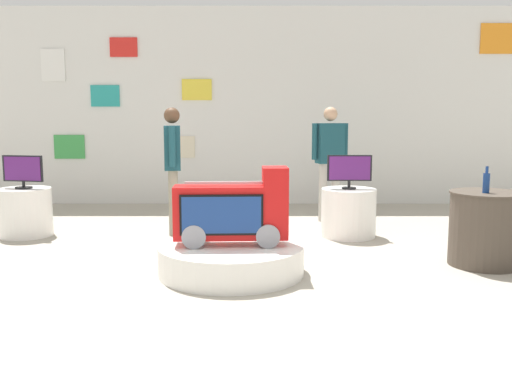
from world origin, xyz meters
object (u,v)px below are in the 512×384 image
at_px(shopper_browsing_rear, 331,155).
at_px(bottle_on_side_table, 487,182).
at_px(tv_on_left_rear, 24,170).
at_px(display_pedestal_center_rear, 349,213).
at_px(tv_on_center_rear, 350,170).
at_px(novelty_firetruck_tv, 234,214).
at_px(display_pedestal_left_rear, 26,212).
at_px(side_table_round, 486,228).
at_px(main_display_pedestal, 232,259).
at_px(shopper_browsing_near_truck, 174,161).

bearing_deg(shopper_browsing_rear, bottle_on_side_table, -64.28).
height_order(tv_on_left_rear, display_pedestal_center_rear, tv_on_left_rear).
bearing_deg(bottle_on_side_table, tv_on_center_rear, 127.48).
relative_size(novelty_firetruck_tv, tv_on_center_rear, 1.97).
bearing_deg(tv_on_left_rear, tv_on_center_rear, -0.54).
distance_m(display_pedestal_left_rear, side_table_round, 5.44).
distance_m(main_display_pedestal, novelty_firetruck_tv, 0.45).
distance_m(display_pedestal_left_rear, display_pedestal_center_rear, 4.09).
xyz_separation_m(display_pedestal_left_rear, shopper_browsing_near_truck, (1.87, 0.11, 0.64)).
relative_size(side_table_round, shopper_browsing_rear, 0.46).
height_order(display_pedestal_left_rear, display_pedestal_center_rear, same).
bearing_deg(bottle_on_side_table, novelty_firetruck_tv, -174.86).
xyz_separation_m(tv_on_left_rear, side_table_round, (5.25, -1.40, -0.45)).
relative_size(display_pedestal_left_rear, shopper_browsing_rear, 0.40).
xyz_separation_m(tv_on_left_rear, bottle_on_side_table, (5.20, -1.49, 0.03)).
relative_size(novelty_firetruck_tv, side_table_round, 1.44).
relative_size(novelty_firetruck_tv, tv_on_left_rear, 2.04).
bearing_deg(shopper_browsing_rear, shopper_browsing_near_truck, -156.49).
distance_m(display_pedestal_left_rear, tv_on_left_rear, 0.53).
distance_m(novelty_firetruck_tv, bottle_on_side_table, 2.52).
bearing_deg(tv_on_left_rear, display_pedestal_center_rear, -0.48).
bearing_deg(shopper_browsing_rear, display_pedestal_center_rear, -84.40).
bearing_deg(tv_on_left_rear, display_pedestal_left_rear, 101.54).
distance_m(tv_on_center_rear, shopper_browsing_rear, 1.09).
bearing_deg(main_display_pedestal, tv_on_left_rear, 147.59).
height_order(main_display_pedestal, shopper_browsing_near_truck, shopper_browsing_near_truck).
height_order(tv_on_left_rear, bottle_on_side_table, tv_on_left_rear).
bearing_deg(display_pedestal_center_rear, bottle_on_side_table, -52.60).
distance_m(display_pedestal_left_rear, tv_on_center_rear, 4.13).
bearing_deg(side_table_round, display_pedestal_left_rear, 164.99).
bearing_deg(novelty_firetruck_tv, shopper_browsing_near_truck, 114.73).
bearing_deg(side_table_round, shopper_browsing_near_truck, 155.85).
bearing_deg(side_table_round, main_display_pedestal, -173.28).
height_order(main_display_pedestal, shopper_browsing_rear, shopper_browsing_rear).
height_order(display_pedestal_left_rear, bottle_on_side_table, bottle_on_side_table).
xyz_separation_m(tv_on_center_rear, shopper_browsing_near_truck, (-2.23, 0.15, 0.10)).
distance_m(tv_on_left_rear, shopper_browsing_rear, 4.12).
bearing_deg(shopper_browsing_rear, tv_on_center_rear, -84.41).
distance_m(side_table_round, bottle_on_side_table, 0.49).
bearing_deg(bottle_on_side_table, tv_on_left_rear, 164.05).
distance_m(display_pedestal_center_rear, shopper_browsing_near_truck, 2.32).
bearing_deg(display_pedestal_left_rear, tv_on_center_rear, -0.60).
xyz_separation_m(shopper_browsing_near_truck, shopper_browsing_rear, (2.12, 0.92, 0.01)).
bearing_deg(side_table_round, display_pedestal_center_rear, 130.24).
distance_m(display_pedestal_left_rear, bottle_on_side_table, 5.44).
relative_size(display_pedestal_left_rear, shopper_browsing_near_truck, 0.40).
distance_m(tv_on_left_rear, tv_on_center_rear, 4.09).
height_order(tv_on_left_rear, tv_on_center_rear, tv_on_center_rear).
bearing_deg(tv_on_center_rear, bottle_on_side_table, -52.52).
distance_m(main_display_pedestal, tv_on_left_rear, 3.26).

